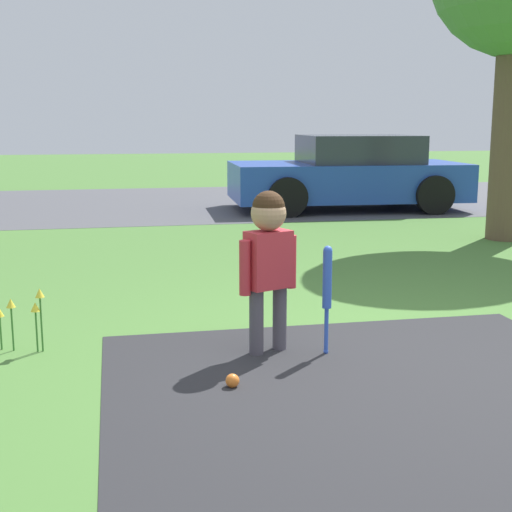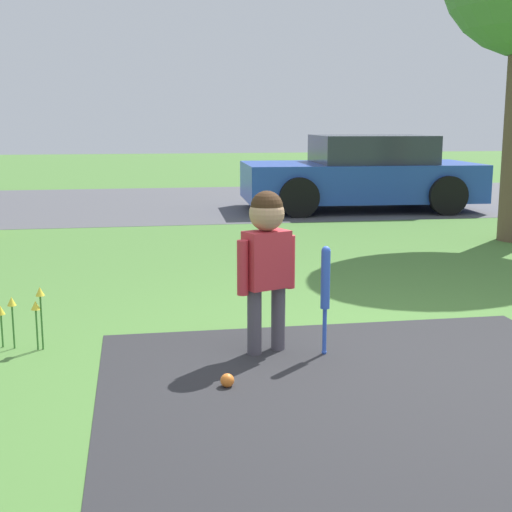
{
  "view_description": "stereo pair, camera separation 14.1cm",
  "coord_description": "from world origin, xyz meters",
  "px_view_note": "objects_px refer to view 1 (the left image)",
  "views": [
    {
      "loc": [
        -1.76,
        -3.94,
        1.5
      ],
      "look_at": [
        -0.79,
        0.86,
        0.57
      ],
      "focal_mm": 50.0,
      "sensor_mm": 36.0,
      "label": 1
    },
    {
      "loc": [
        -1.62,
        -3.96,
        1.5
      ],
      "look_at": [
        -0.79,
        0.86,
        0.57
      ],
      "focal_mm": 50.0,
      "sensor_mm": 36.0,
      "label": 2
    }
  ],
  "objects_px": {
    "baseball_bat": "(327,284)",
    "parked_car": "(349,174)",
    "child": "(268,249)",
    "sports_ball": "(232,381)"
  },
  "relations": [
    {
      "from": "baseball_bat",
      "to": "sports_ball",
      "type": "height_order",
      "value": "baseball_bat"
    },
    {
      "from": "child",
      "to": "sports_ball",
      "type": "relative_size",
      "value": 13.23
    },
    {
      "from": "child",
      "to": "sports_ball",
      "type": "height_order",
      "value": "child"
    },
    {
      "from": "baseball_bat",
      "to": "parked_car",
      "type": "distance_m",
      "value": 7.91
    },
    {
      "from": "sports_ball",
      "to": "baseball_bat",
      "type": "bearing_deg",
      "value": 33.87
    },
    {
      "from": "sports_ball",
      "to": "parked_car",
      "type": "distance_m",
      "value": 8.62
    },
    {
      "from": "child",
      "to": "baseball_bat",
      "type": "distance_m",
      "value": 0.44
    },
    {
      "from": "sports_ball",
      "to": "parked_car",
      "type": "bearing_deg",
      "value": 66.87
    },
    {
      "from": "sports_ball",
      "to": "parked_car",
      "type": "xyz_separation_m",
      "value": [
        3.38,
        7.91,
        0.56
      ]
    },
    {
      "from": "child",
      "to": "baseball_bat",
      "type": "height_order",
      "value": "child"
    }
  ]
}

